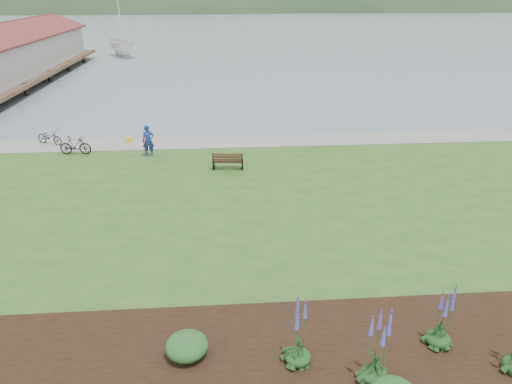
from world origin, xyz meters
TOP-DOWN VIEW (x-y plane):
  - ground at (0.00, 0.00)m, footprint 600.00×600.00m
  - lawn at (0.00, -2.00)m, footprint 34.00×20.00m
  - shoreline_path at (0.00, 6.90)m, footprint 34.00×2.20m
  - garden_bed at (3.00, -9.80)m, footprint 24.00×4.40m
  - far_hillside at (20.00, 170.00)m, footprint 580.00×80.00m
  - pier_pavilion at (-20.00, 27.52)m, footprint 8.00×36.00m
  - park_bench at (0.15, 2.68)m, footprint 1.49×0.73m
  - person at (-3.88, 4.86)m, footprint 0.78×0.61m
  - bicycle_a at (-9.65, 7.20)m, footprint 1.21×1.73m
  - bicycle_b at (-7.75, 5.41)m, footprint 0.60×1.66m
  - sailboat at (-12.55, 44.32)m, footprint 14.05×14.11m
  - pannier at (-5.36, 7.20)m, footprint 0.21×0.32m
  - echium_0 at (3.15, -10.50)m, footprint 0.62×0.62m
  - echium_1 at (5.08, -9.50)m, footprint 0.62×0.62m
  - echium_4 at (1.55, -9.84)m, footprint 0.62×0.62m
  - shrub_0 at (-1.05, -9.40)m, footprint 1.03×1.03m

SIDE VIEW (x-z plane):
  - ground at x=0.00m, z-range 0.00..0.00m
  - far_hillside at x=20.00m, z-range -19.00..19.00m
  - sailboat at x=-12.55m, z-range -13.33..13.33m
  - lawn at x=0.00m, z-range 0.00..0.40m
  - shoreline_path at x=0.00m, z-range 0.40..0.43m
  - garden_bed at x=3.00m, z-range 0.40..0.44m
  - pannier at x=-5.36m, z-range 0.40..0.74m
  - shrub_0 at x=-1.05m, z-range 0.44..0.96m
  - bicycle_a at x=-9.65m, z-range 0.40..1.26m
  - park_bench at x=0.15m, z-range 0.40..1.29m
  - bicycle_b at x=-7.75m, z-range 0.40..1.38m
  - echium_1 at x=5.08m, z-range 0.20..2.06m
  - echium_4 at x=1.55m, z-range 0.18..2.39m
  - echium_0 at x=3.15m, z-range 0.24..2.40m
  - person at x=-3.88m, z-range 0.40..2.33m
  - pier_pavilion at x=-20.00m, z-range -0.06..5.34m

